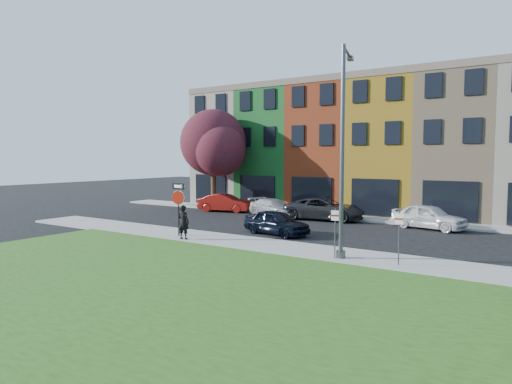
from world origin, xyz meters
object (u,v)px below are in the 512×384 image
Objects in this scene: man at (183,222)px; sedan_near at (276,222)px; stop_sign at (178,198)px; street_lamp at (343,152)px.

man reaches higher than sedan_near.
stop_sign reaches higher than sedan_near.
man is 0.20× the size of street_lamp.
stop_sign is 1.60m from man.
stop_sign reaches higher than man.
street_lamp reaches higher than stop_sign.
sedan_near is 7.77m from street_lamp.
man is at bearing 169.22° from street_lamp.
street_lamp reaches higher than sedan_near.
stop_sign is 0.66× the size of sedan_near.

